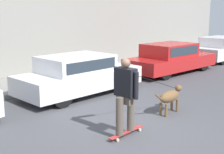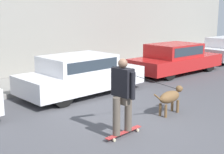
{
  "view_description": "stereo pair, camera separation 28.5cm",
  "coord_description": "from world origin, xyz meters",
  "px_view_note": "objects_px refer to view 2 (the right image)",
  "views": [
    {
      "loc": [
        -4.99,
        -4.43,
        2.65
      ],
      "look_at": [
        0.69,
        1.22,
        0.95
      ],
      "focal_mm": 50.0,
      "sensor_mm": 36.0,
      "label": 1
    },
    {
      "loc": [
        -4.79,
        -4.63,
        2.65
      ],
      "look_at": [
        0.69,
        1.22,
        0.95
      ],
      "focal_mm": 50.0,
      "sensor_mm": 36.0,
      "label": 2
    }
  ],
  "objects_px": {
    "dog": "(170,97)",
    "skateboarder": "(123,93)",
    "parked_car_1": "(81,75)",
    "parked_car_2": "(176,59)"
  },
  "relations": [
    {
      "from": "parked_car_2",
      "to": "skateboarder",
      "type": "xyz_separation_m",
      "value": [
        -6.62,
        -3.39,
        0.34
      ]
    },
    {
      "from": "parked_car_1",
      "to": "parked_car_2",
      "type": "height_order",
      "value": "parked_car_2"
    },
    {
      "from": "parked_car_1",
      "to": "skateboarder",
      "type": "bearing_deg",
      "value": -114.05
    },
    {
      "from": "dog",
      "to": "skateboarder",
      "type": "distance_m",
      "value": 2.03
    },
    {
      "from": "parked_car_2",
      "to": "dog",
      "type": "xyz_separation_m",
      "value": [
        -4.66,
        -3.18,
        -0.17
      ]
    },
    {
      "from": "dog",
      "to": "skateboarder",
      "type": "bearing_deg",
      "value": -176.79
    },
    {
      "from": "parked_car_1",
      "to": "dog",
      "type": "relative_size",
      "value": 3.28
    },
    {
      "from": "parked_car_1",
      "to": "parked_car_2",
      "type": "xyz_separation_m",
      "value": [
        5.13,
        0.0,
        -0.01
      ]
    },
    {
      "from": "skateboarder",
      "to": "dog",
      "type": "bearing_deg",
      "value": 3.37
    },
    {
      "from": "parked_car_1",
      "to": "skateboarder",
      "type": "height_order",
      "value": "skateboarder"
    }
  ]
}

